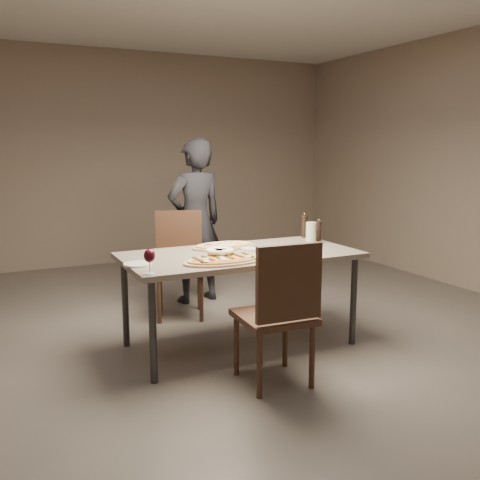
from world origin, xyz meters
name	(u,v)px	position (x,y,z in m)	size (l,w,h in m)	color
room	(240,168)	(0.00, 0.00, 1.40)	(7.00, 7.00, 7.00)	#615953
dining_table	(240,260)	(0.00, 0.00, 0.69)	(1.80, 0.90, 0.75)	gray
zucchini_pizza	(224,260)	(-0.25, -0.25, 0.77)	(0.60, 0.33, 0.05)	tan
ham_pizza	(224,246)	(-0.03, 0.24, 0.77)	(0.53, 0.29, 0.04)	tan
bread_basket	(220,253)	(-0.23, -0.13, 0.79)	(0.21, 0.21, 0.08)	#EEE4C1
oil_dish	(250,249)	(0.11, 0.06, 0.76)	(0.14, 0.14, 0.02)	white
pepper_mill_left	(304,226)	(0.83, 0.38, 0.86)	(0.06, 0.06, 0.22)	black
pepper_mill_right	(319,231)	(0.83, 0.15, 0.84)	(0.05, 0.05, 0.19)	black
carafe	(311,233)	(0.72, 0.11, 0.84)	(0.09, 0.09, 0.18)	silver
wine_glass	(150,257)	(-0.83, -0.38, 0.87)	(0.07, 0.07, 0.17)	silver
side_plate	(138,264)	(-0.83, -0.08, 0.76)	(0.20, 0.20, 0.01)	white
chair_near	(280,307)	(-0.10, -0.79, 0.55)	(0.49, 0.49, 0.97)	#42291C
chair_far	(179,257)	(-0.15, 0.99, 0.54)	(0.58, 0.58, 0.97)	#42291C
diner	(195,221)	(0.14, 1.31, 0.82)	(0.60, 0.39, 1.64)	black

